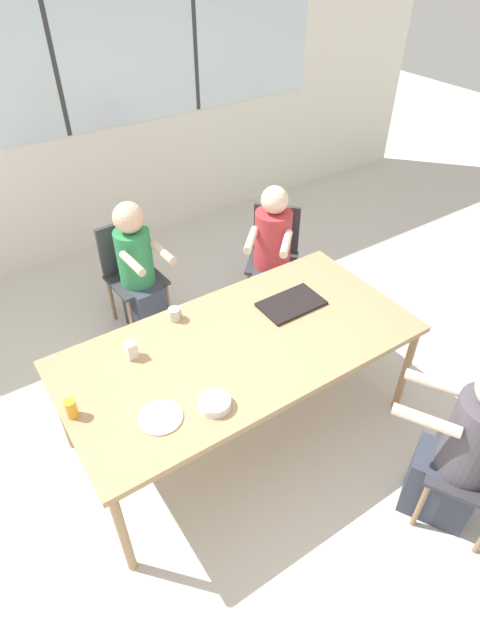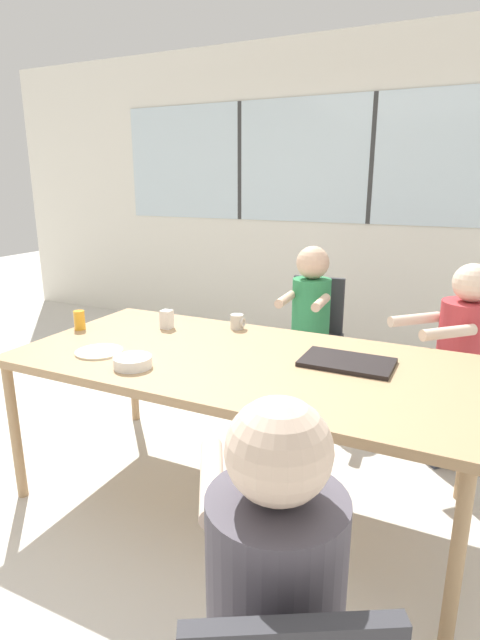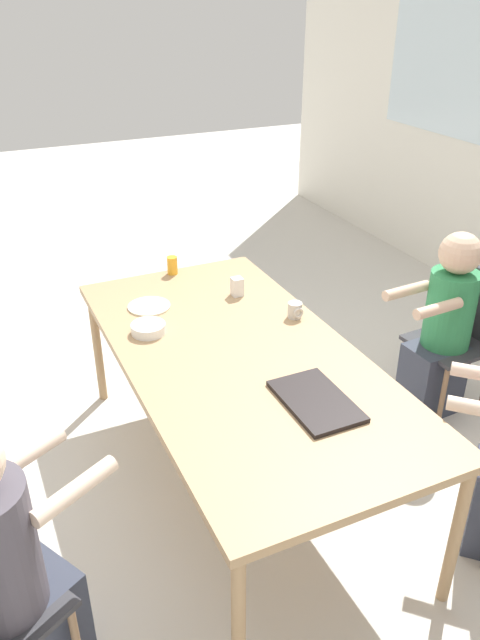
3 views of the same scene
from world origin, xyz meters
The scene contains 11 objects.
ground_plane centered at (0.00, 0.00, 0.00)m, with size 16.00×16.00×0.00m, color beige.
dining_table centered at (0.00, 0.00, 0.70)m, with size 2.10×1.04×0.75m.
chair_for_man_teal_shirt centered at (-0.09, 1.46, 0.51)m, with size 0.42×0.42×0.86m.
person_man_blue_shirt centered at (0.63, -1.14, 0.53)m, with size 0.52×0.61×1.15m.
person_man_teal_shirt centered at (-0.08, 1.30, 0.53)m, with size 0.32×0.52×1.11m.
food_tray_dark centered at (0.47, 0.12, 0.76)m, with size 0.40×0.25×0.02m.
coffee_mug centered at (-0.21, 0.41, 0.79)m, with size 0.08×0.07×0.08m.
juice_glass centered at (-0.99, 0.02, 0.81)m, with size 0.06×0.06×0.11m.
milk_carton_small centered at (-0.57, 0.25, 0.80)m, with size 0.06×0.06×0.10m.
bowl_white_shallow centered at (-0.37, -0.32, 0.78)m, with size 0.17×0.17×0.05m.
plate_tortillas centered at (-0.64, -0.24, 0.76)m, with size 0.23×0.23×0.01m.
Camera 3 is at (2.23, -1.03, 2.26)m, focal length 35.00 mm.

